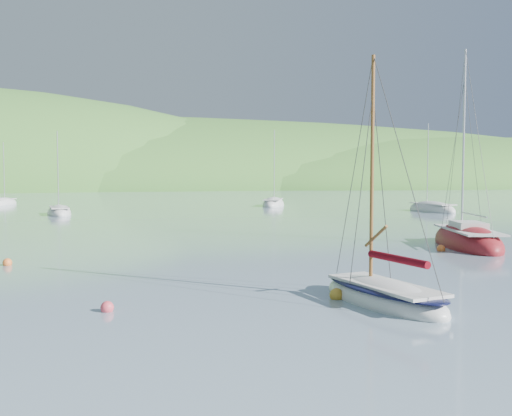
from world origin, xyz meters
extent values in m
plane|color=slate|center=(0.00, 0.00, 0.00)|extent=(700.00, 700.00, 0.00)
ellipsoid|color=#30752C|center=(0.00, 170.00, 0.00)|extent=(440.00, 110.00, 44.00)
ellipsoid|color=#30752C|center=(90.00, 160.00, 0.00)|extent=(240.00, 100.00, 34.00)
ellipsoid|color=silver|center=(1.75, 0.00, 0.10)|extent=(3.06, 5.82, 1.36)
cube|color=#BBB9B3|center=(1.77, -0.11, 0.59)|extent=(2.32, 4.53, 0.10)
cylinder|color=brown|center=(1.63, 0.65, 4.24)|extent=(0.12, 0.12, 7.38)
ellipsoid|color=black|center=(1.75, 0.00, 0.49)|extent=(3.01, 5.76, 0.23)
cylinder|color=#5C060F|center=(1.88, -0.65, 1.50)|extent=(0.75, 2.65, 0.24)
ellipsoid|color=maroon|center=(12.95, 11.73, 0.16)|extent=(5.10, 8.73, 2.28)
cube|color=#BBB9B3|center=(12.90, 11.58, 0.96)|extent=(3.88, 6.78, 0.10)
cylinder|color=#BBBCBF|center=(13.23, 12.68, 6.08)|extent=(0.12, 0.12, 10.32)
cube|color=#BBB9B3|center=(12.90, 11.58, 1.20)|extent=(2.15, 2.66, 0.42)
cylinder|color=#BBBCBF|center=(12.66, 10.78, 1.87)|extent=(1.23, 3.82, 0.09)
ellipsoid|color=silver|center=(-11.59, 44.08, 0.13)|extent=(3.14, 6.70, 1.76)
cube|color=#BBB9B3|center=(-11.58, 43.95, 0.75)|extent=(2.37, 5.21, 0.10)
cylinder|color=#BBBCBF|center=(-11.70, 44.84, 4.58)|extent=(0.12, 0.12, 7.74)
ellipsoid|color=silver|center=(13.65, 53.51, 0.14)|extent=(5.30, 7.89, 2.03)
cube|color=#BBB9B3|center=(13.59, 53.38, 0.86)|extent=(4.05, 6.12, 0.10)
cylinder|color=#BBBCBF|center=(14.00, 54.34, 5.29)|extent=(0.12, 0.12, 8.94)
ellipsoid|color=silver|center=(-20.52, 65.06, 0.12)|extent=(4.32, 6.74, 1.73)
cube|color=#BBB9B3|center=(-20.57, 64.94, 0.74)|extent=(3.30, 5.23, 0.10)
cylinder|color=#BBBCBF|center=(-20.25, 65.78, 4.51)|extent=(0.12, 0.12, 7.63)
ellipsoid|color=silver|center=(27.41, 38.89, 0.14)|extent=(3.17, 7.54, 2.01)
cube|color=#BBB9B3|center=(27.42, 38.74, 0.85)|extent=(2.39, 5.87, 0.10)
cylinder|color=#BBBCBF|center=(27.34, 39.77, 5.23)|extent=(0.12, 0.12, 8.83)
sphere|color=gold|center=(0.55, 0.94, 0.12)|extent=(0.47, 0.47, 0.47)
sphere|color=#D3404C|center=(-6.77, 1.01, 0.12)|extent=(0.39, 0.39, 0.39)
sphere|color=orange|center=(10.41, 10.35, 0.12)|extent=(0.44, 0.44, 0.44)
sphere|color=orange|center=(-11.15, 11.00, 0.12)|extent=(0.41, 0.41, 0.41)
camera|label=1|loc=(-6.66, -16.37, 4.11)|focal=40.00mm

